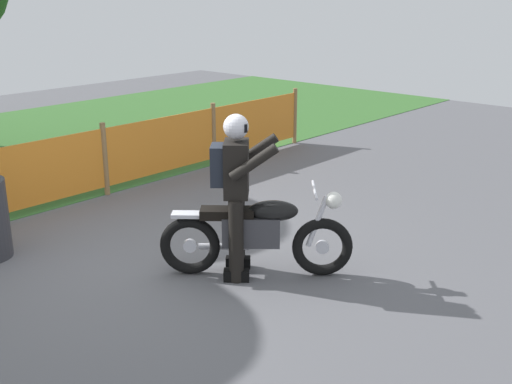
# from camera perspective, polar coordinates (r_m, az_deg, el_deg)

# --- Properties ---
(ground) EXTENTS (24.00, 24.00, 0.02)m
(ground) POSITION_cam_1_polar(r_m,az_deg,el_deg) (7.08, -8.85, -6.32)
(ground) COLOR #5B5B60
(barrier_fence) EXTENTS (10.87, 0.08, 1.05)m
(barrier_fence) POSITION_cam_1_polar(r_m,az_deg,el_deg) (8.80, -19.04, 1.53)
(barrier_fence) COLOR olive
(barrier_fence) RESTS_ON ground
(motorcycle_lead) EXTENTS (1.37, 1.58, 0.94)m
(motorcycle_lead) POSITION_cam_1_polar(r_m,az_deg,el_deg) (6.55, 0.12, -3.69)
(motorcycle_lead) COLOR black
(motorcycle_lead) RESTS_ON ground
(rider_lead) EXTENTS (0.75, 0.78, 1.69)m
(rider_lead) POSITION_cam_1_polar(r_m,az_deg,el_deg) (6.40, -1.82, 0.45)
(rider_lead) COLOR black
(rider_lead) RESTS_ON ground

